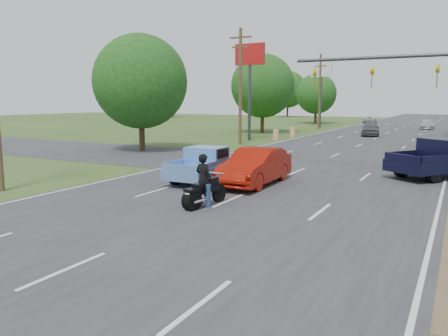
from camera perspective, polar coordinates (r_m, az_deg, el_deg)
The scene contains 23 objects.
ground at distance 10.85m, azimuth -20.09°, elevation -12.53°, with size 200.00×200.00×0.00m, color #355221.
main_road at distance 47.37m, azimuth 19.15°, elevation 3.67°, with size 15.00×180.00×0.02m, color #2D2D30.
cross_road at distance 26.04m, azimuth 11.02°, elevation 0.16°, with size 120.00×10.00×0.02m, color #2D2D30.
utility_pole_5 at distance 38.65m, azimuth 2.15°, elevation 10.97°, with size 2.00×0.28×10.00m.
utility_pole_6 at distance 61.07m, azimuth 12.39°, elevation 9.98°, with size 2.00×0.28×10.00m.
tree_0 at distance 34.35m, azimuth -10.87°, elevation 11.01°, with size 7.14×7.14×8.84m.
tree_1 at distance 53.04m, azimuth 5.08°, elevation 10.63°, with size 7.56×7.56×9.36m.
tree_2 at distance 75.82m, azimuth 11.95°, elevation 9.45°, with size 6.72×6.72×8.32m.
tree_4 at distance 102.94m, azimuth -9.11°, elevation 10.35°, with size 9.24×9.24×11.44m.
tree_6 at distance 108.39m, azimuth 8.35°, elevation 10.12°, with size 8.82×8.82×10.92m.
barrel_2 at distance 43.83m, azimuth 6.80°, elevation 4.36°, with size 0.56×0.56×1.00m, color orange.
barrel_3 at distance 47.45m, azimuth 8.94°, elevation 4.65°, with size 0.56×0.56×1.00m, color orange.
pole_sign_left_near at distance 42.79m, azimuth 3.38°, elevation 13.24°, with size 3.00×0.35×9.20m.
pole_sign_left_far at distance 65.26m, azimuth 12.60°, elevation 11.51°, with size 3.00×0.35×9.20m.
signal_mast at distance 23.67m, azimuth 24.38°, elevation 10.34°, with size 9.12×0.40×7.00m.
red_convertible at distance 20.09m, azimuth 4.09°, elevation 0.15°, with size 1.77×5.07×1.67m, color #941306.
motorcycle at distance 15.88m, azimuth -2.82°, elevation -3.30°, with size 0.78×2.32×1.18m.
rider at distance 15.85m, azimuth -2.68°, elevation -1.81°, with size 0.68×0.45×1.86m, color black.
blue_pickup at distance 21.16m, azimuth -2.25°, elevation 0.59°, with size 2.16×5.04×1.64m.
navy_pickup at distance 24.73m, azimuth 26.90°, elevation 1.20°, with size 5.26×6.12×1.96m.
distant_car_grey at distance 50.72m, azimuth 18.60°, elevation 4.87°, with size 1.84×4.56×1.55m, color #505054.
distant_car_silver at distance 65.22m, azimuth 25.00°, elevation 5.18°, with size 1.83×4.50×1.31m, color #B9B8BE.
distant_car_white at distance 80.64m, azimuth 18.52°, elevation 6.03°, with size 1.95×4.23×1.18m, color silver.
Camera 1 is at (7.73, -6.57, 3.85)m, focal length 35.00 mm.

